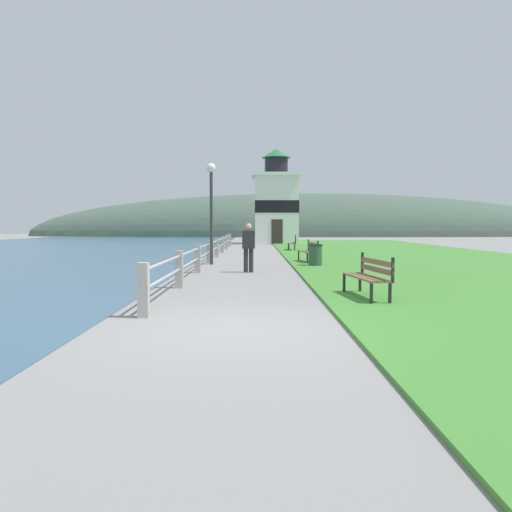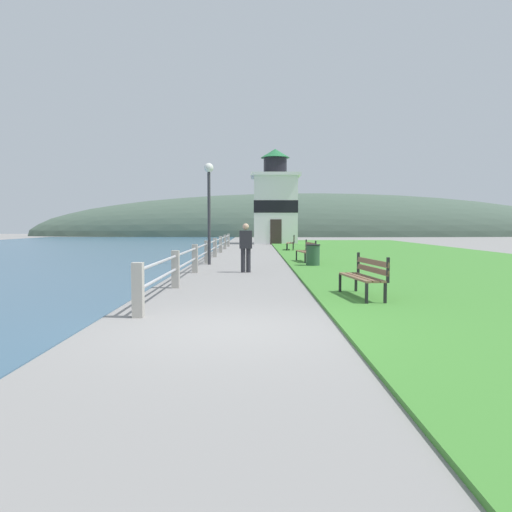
{
  "view_description": "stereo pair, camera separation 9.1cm",
  "coord_description": "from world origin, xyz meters",
  "px_view_note": "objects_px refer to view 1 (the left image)",
  "views": [
    {
      "loc": [
        0.32,
        -7.33,
        1.56
      ],
      "look_at": [
        0.35,
        12.81,
        0.3
      ],
      "focal_mm": 35.0,
      "sensor_mm": 36.0,
      "label": 1
    },
    {
      "loc": [
        0.42,
        -7.33,
        1.56
      ],
      "look_at": [
        0.35,
        12.81,
        0.3
      ],
      "focal_mm": 35.0,
      "sensor_mm": 36.0,
      "label": 2
    }
  ],
  "objects_px": {
    "park_bench_far": "(293,242)",
    "trash_bin": "(315,256)",
    "park_bench_near": "(369,274)",
    "lamp_post": "(211,195)",
    "person_strolling": "(248,246)",
    "lighthouse": "(276,204)",
    "park_bench_midway": "(309,250)"
  },
  "relations": [
    {
      "from": "park_bench_near",
      "to": "park_bench_far",
      "type": "bearing_deg",
      "value": -96.81
    },
    {
      "from": "park_bench_far",
      "to": "person_strolling",
      "type": "height_order",
      "value": "person_strolling"
    },
    {
      "from": "park_bench_midway",
      "to": "lamp_post",
      "type": "height_order",
      "value": "lamp_post"
    },
    {
      "from": "trash_bin",
      "to": "person_strolling",
      "type": "bearing_deg",
      "value": -138.99
    },
    {
      "from": "park_bench_near",
      "to": "lighthouse",
      "type": "relative_size",
      "value": 0.23
    },
    {
      "from": "lamp_post",
      "to": "park_bench_midway",
      "type": "bearing_deg",
      "value": 10.68
    },
    {
      "from": "park_bench_near",
      "to": "park_bench_far",
      "type": "relative_size",
      "value": 0.98
    },
    {
      "from": "trash_bin",
      "to": "lamp_post",
      "type": "bearing_deg",
      "value": 164.4
    },
    {
      "from": "park_bench_near",
      "to": "park_bench_midway",
      "type": "height_order",
      "value": "same"
    },
    {
      "from": "park_bench_far",
      "to": "trash_bin",
      "type": "bearing_deg",
      "value": 94.77
    },
    {
      "from": "park_bench_far",
      "to": "person_strolling",
      "type": "bearing_deg",
      "value": 84.67
    },
    {
      "from": "park_bench_midway",
      "to": "person_strolling",
      "type": "relative_size",
      "value": 1.08
    },
    {
      "from": "park_bench_far",
      "to": "lamp_post",
      "type": "relative_size",
      "value": 0.47
    },
    {
      "from": "park_bench_midway",
      "to": "park_bench_far",
      "type": "bearing_deg",
      "value": -97.66
    },
    {
      "from": "park_bench_far",
      "to": "lighthouse",
      "type": "distance_m",
      "value": 11.92
    },
    {
      "from": "lighthouse",
      "to": "trash_bin",
      "type": "bearing_deg",
      "value": -88.71
    },
    {
      "from": "trash_bin",
      "to": "park_bench_near",
      "type": "bearing_deg",
      "value": -88.86
    },
    {
      "from": "park_bench_near",
      "to": "lighthouse",
      "type": "bearing_deg",
      "value": -95.92
    },
    {
      "from": "park_bench_near",
      "to": "trash_bin",
      "type": "xyz_separation_m",
      "value": [
        -0.16,
        8.12,
        -0.11
      ]
    },
    {
      "from": "park_bench_near",
      "to": "lamp_post",
      "type": "bearing_deg",
      "value": -73.15
    },
    {
      "from": "park_bench_far",
      "to": "person_strolling",
      "type": "distance_m",
      "value": 13.93
    },
    {
      "from": "trash_bin",
      "to": "lamp_post",
      "type": "relative_size",
      "value": 0.21
    },
    {
      "from": "park_bench_near",
      "to": "trash_bin",
      "type": "bearing_deg",
      "value": -96.04
    },
    {
      "from": "person_strolling",
      "to": "lamp_post",
      "type": "xyz_separation_m",
      "value": [
        -1.5,
        3.23,
        1.87
      ]
    },
    {
      "from": "park_bench_midway",
      "to": "trash_bin",
      "type": "bearing_deg",
      "value": 83.3
    },
    {
      "from": "park_bench_far",
      "to": "trash_bin",
      "type": "distance_m",
      "value": 11.57
    },
    {
      "from": "lighthouse",
      "to": "person_strolling",
      "type": "distance_m",
      "value": 25.47
    },
    {
      "from": "park_bench_far",
      "to": "trash_bin",
      "type": "xyz_separation_m",
      "value": [
        -0.04,
        -11.57,
        -0.12
      ]
    },
    {
      "from": "park_bench_near",
      "to": "person_strolling",
      "type": "xyz_separation_m",
      "value": [
        -2.61,
        5.99,
        0.33
      ]
    },
    {
      "from": "park_bench_near",
      "to": "lamp_post",
      "type": "xyz_separation_m",
      "value": [
        -4.11,
        9.22,
        2.2
      ]
    },
    {
      "from": "park_bench_midway",
      "to": "park_bench_far",
      "type": "distance_m",
      "value": 9.73
    },
    {
      "from": "park_bench_near",
      "to": "trash_bin",
      "type": "distance_m",
      "value": 8.12
    }
  ]
}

